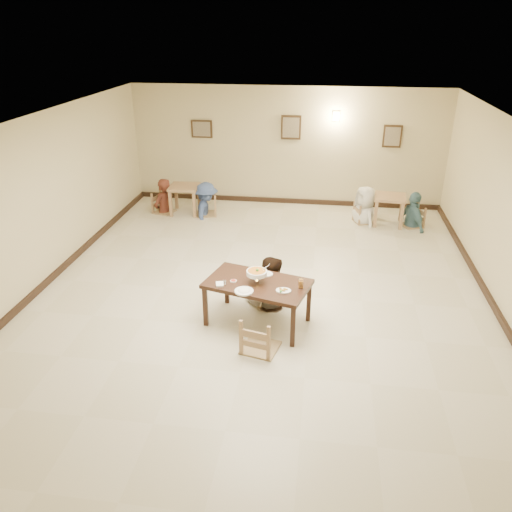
# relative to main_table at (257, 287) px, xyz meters

# --- Properties ---
(floor) EXTENTS (10.00, 10.00, 0.00)m
(floor) POSITION_rel_main_table_xyz_m (-0.06, 0.93, -0.66)
(floor) COLOR beige
(floor) RESTS_ON ground
(ceiling) EXTENTS (10.00, 10.00, 0.00)m
(ceiling) POSITION_rel_main_table_xyz_m (-0.06, 0.93, 2.34)
(ceiling) COLOR white
(ceiling) RESTS_ON wall_back
(wall_back) EXTENTS (10.00, 0.00, 10.00)m
(wall_back) POSITION_rel_main_table_xyz_m (-0.06, 5.93, 0.84)
(wall_back) COLOR beige
(wall_back) RESTS_ON floor
(wall_front) EXTENTS (10.00, 0.00, 10.00)m
(wall_front) POSITION_rel_main_table_xyz_m (-0.06, -4.07, 0.84)
(wall_front) COLOR beige
(wall_front) RESTS_ON floor
(wall_left) EXTENTS (0.00, 10.00, 10.00)m
(wall_left) POSITION_rel_main_table_xyz_m (-4.06, 0.93, 0.84)
(wall_left) COLOR beige
(wall_left) RESTS_ON floor
(baseboard_back) EXTENTS (8.00, 0.06, 0.12)m
(baseboard_back) POSITION_rel_main_table_xyz_m (-0.06, 5.90, -0.60)
(baseboard_back) COLOR black
(baseboard_back) RESTS_ON floor
(baseboard_left) EXTENTS (0.06, 10.00, 0.12)m
(baseboard_left) POSITION_rel_main_table_xyz_m (-4.03, 0.93, -0.60)
(baseboard_left) COLOR black
(baseboard_left) RESTS_ON floor
(baseboard_right) EXTENTS (0.06, 10.00, 0.12)m
(baseboard_right) POSITION_rel_main_table_xyz_m (3.91, 0.93, -0.60)
(baseboard_right) COLOR black
(baseboard_right) RESTS_ON floor
(picture_a) EXTENTS (0.55, 0.04, 0.45)m
(picture_a) POSITION_rel_main_table_xyz_m (-2.26, 5.89, 1.24)
(picture_a) COLOR #322113
(picture_a) RESTS_ON wall_back
(picture_b) EXTENTS (0.50, 0.04, 0.60)m
(picture_b) POSITION_rel_main_table_xyz_m (0.04, 5.89, 1.34)
(picture_b) COLOR #322113
(picture_b) RESTS_ON wall_back
(picture_c) EXTENTS (0.45, 0.04, 0.55)m
(picture_c) POSITION_rel_main_table_xyz_m (2.54, 5.89, 1.19)
(picture_c) COLOR #322113
(picture_c) RESTS_ON wall_back
(wall_sconce) EXTENTS (0.16, 0.05, 0.22)m
(wall_sconce) POSITION_rel_main_table_xyz_m (1.14, 5.89, 1.64)
(wall_sconce) COLOR #FFD88C
(wall_sconce) RESTS_ON wall_back
(main_table) EXTENTS (1.76, 1.28, 0.74)m
(main_table) POSITION_rel_main_table_xyz_m (0.00, 0.00, 0.00)
(main_table) COLOR #321B10
(main_table) RESTS_ON floor
(chair_far) EXTENTS (0.44, 0.44, 0.93)m
(chair_far) POSITION_rel_main_table_xyz_m (0.10, 0.71, -0.20)
(chair_far) COLOR tan
(chair_far) RESTS_ON floor
(chair_near) EXTENTS (0.51, 0.51, 1.09)m
(chair_near) POSITION_rel_main_table_xyz_m (0.14, -0.69, -0.12)
(chair_near) COLOR tan
(chair_near) RESTS_ON floor
(main_diner) EXTENTS (0.90, 0.72, 1.75)m
(main_diner) POSITION_rel_main_table_xyz_m (0.11, 0.63, 0.21)
(main_diner) COLOR gray
(main_diner) RESTS_ON floor
(curry_warmer) EXTENTS (0.36, 0.32, 0.29)m
(curry_warmer) POSITION_rel_main_table_xyz_m (-0.01, -0.01, 0.25)
(curry_warmer) COLOR silver
(curry_warmer) RESTS_ON main_table
(rice_plate_far) EXTENTS (0.27, 0.27, 0.06)m
(rice_plate_far) POSITION_rel_main_table_xyz_m (0.07, 0.27, 0.09)
(rice_plate_far) COLOR white
(rice_plate_far) RESTS_ON main_table
(rice_plate_near) EXTENTS (0.29, 0.29, 0.07)m
(rice_plate_near) POSITION_rel_main_table_xyz_m (-0.16, -0.33, 0.10)
(rice_plate_near) COLOR white
(rice_plate_near) RESTS_ON main_table
(fried_plate) EXTENTS (0.23, 0.23, 0.05)m
(fried_plate) POSITION_rel_main_table_xyz_m (0.43, -0.23, 0.10)
(fried_plate) COLOR white
(fried_plate) RESTS_ON main_table
(chili_dish) EXTENTS (0.10, 0.10, 0.02)m
(chili_dish) POSITION_rel_main_table_xyz_m (-0.38, -0.03, 0.09)
(chili_dish) COLOR white
(chili_dish) RESTS_ON main_table
(napkin_cutlery) EXTENTS (0.17, 0.24, 0.03)m
(napkin_cutlery) POSITION_rel_main_table_xyz_m (-0.56, -0.17, 0.09)
(napkin_cutlery) COLOR white
(napkin_cutlery) RESTS_ON main_table
(drink_glass) EXTENTS (0.08, 0.08, 0.15)m
(drink_glass) POSITION_rel_main_table_xyz_m (0.68, -0.08, 0.15)
(drink_glass) COLOR white
(drink_glass) RESTS_ON main_table
(bg_table_left) EXTENTS (0.75, 0.75, 0.71)m
(bg_table_left) POSITION_rel_main_table_xyz_m (-2.50, 4.79, -0.08)
(bg_table_left) COLOR #9F7A56
(bg_table_left) RESTS_ON floor
(bg_table_right) EXTENTS (0.78, 0.78, 0.71)m
(bg_table_right) POSITION_rel_main_table_xyz_m (2.51, 4.72, -0.09)
(bg_table_right) COLOR #9F7A56
(bg_table_right) RESTS_ON floor
(bg_chair_ll) EXTENTS (0.46, 0.46, 0.99)m
(bg_chair_ll) POSITION_rel_main_table_xyz_m (-3.05, 4.75, -0.17)
(bg_chair_ll) COLOR tan
(bg_chair_ll) RESTS_ON floor
(bg_chair_lr) EXTENTS (0.49, 0.49, 1.05)m
(bg_chair_lr) POSITION_rel_main_table_xyz_m (-1.94, 4.75, -0.14)
(bg_chair_lr) COLOR tan
(bg_chair_lr) RESTS_ON floor
(bg_chair_rl) EXTENTS (0.42, 0.42, 0.90)m
(bg_chair_rl) POSITION_rel_main_table_xyz_m (1.94, 4.76, -0.21)
(bg_chair_rl) COLOR tan
(bg_chair_rl) RESTS_ON floor
(bg_chair_rr) EXTENTS (0.43, 0.43, 0.92)m
(bg_chair_rr) POSITION_rel_main_table_xyz_m (3.07, 4.66, -0.20)
(bg_chair_rr) COLOR tan
(bg_chair_rr) RESTS_ON floor
(bg_diner_a) EXTENTS (0.66, 0.76, 1.76)m
(bg_diner_a) POSITION_rel_main_table_xyz_m (-3.05, 4.75, 0.22)
(bg_diner_a) COLOR #4E2218
(bg_diner_a) RESTS_ON floor
(bg_diner_b) EXTENTS (0.69, 1.11, 1.65)m
(bg_diner_b) POSITION_rel_main_table_xyz_m (-1.94, 4.75, 0.16)
(bg_diner_b) COLOR #475F97
(bg_diner_b) RESTS_ON floor
(bg_diner_c) EXTENTS (0.89, 1.03, 1.78)m
(bg_diner_c) POSITION_rel_main_table_xyz_m (1.94, 4.76, 0.23)
(bg_diner_c) COLOR silver
(bg_diner_c) RESTS_ON floor
(bg_diner_d) EXTENTS (0.74, 1.06, 1.67)m
(bg_diner_d) POSITION_rel_main_table_xyz_m (3.07, 4.66, 0.17)
(bg_diner_d) COLOR slate
(bg_diner_d) RESTS_ON floor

